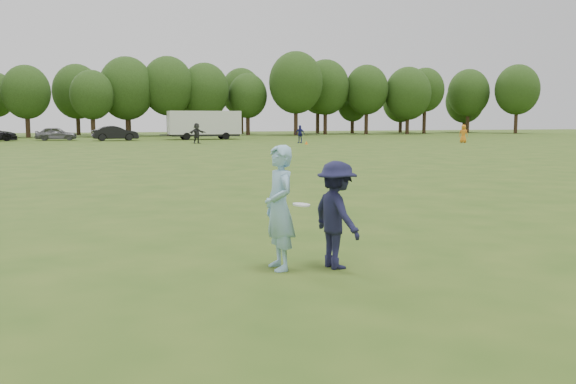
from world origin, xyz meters
The scene contains 12 objects.
ground centered at (0.00, 0.00, 0.00)m, with size 200.00×200.00×0.00m, color #2F4E15.
thrower centered at (0.18, -0.30, 0.97)m, with size 0.71×0.47×1.95m, color #8CBCD9.
defender centered at (1.06, -0.49, 0.85)m, with size 1.09×0.63×1.69m, color #181936.
player_far_b centered at (17.04, 46.33, 0.86)m, with size 1.01×0.42×1.72m, color navy.
player_far_c centered at (32.34, 41.81, 0.89)m, with size 0.87×0.56×1.77m, color orange.
player_far_d centered at (7.37, 48.16, 0.97)m, with size 1.80×0.57×1.94m, color #2A2A2A.
car_e centered at (-5.58, 60.97, 0.73)m, with size 1.71×4.26×1.45m, color slate.
car_f centered at (0.44, 58.52, 0.78)m, with size 1.66×4.75×1.56m, color black.
field_cone centered at (16.59, 43.27, 0.15)m, with size 0.28×0.28×0.30m, color orange.
disc_in_play centered at (0.45, -0.55, 1.04)m, with size 0.28×0.28×0.05m.
cargo_trailer centered at (10.16, 59.18, 1.78)m, with size 9.00×2.75×3.20m.
treeline centered at (2.81, 76.90, 6.26)m, with size 130.35×18.39×11.74m.
Camera 1 is at (-2.65, -9.22, 2.35)m, focal length 38.00 mm.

